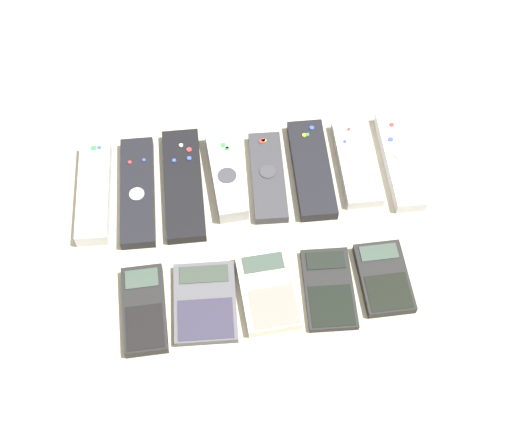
{
  "coord_description": "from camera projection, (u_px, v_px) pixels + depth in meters",
  "views": [
    {
      "loc": [
        -0.08,
        -0.53,
        0.95
      ],
      "look_at": [
        0.0,
        0.04,
        0.01
      ],
      "focal_mm": 50.0,
      "sensor_mm": 36.0,
      "label": 1
    }
  ],
  "objects": [
    {
      "name": "calculator_3",
      "position": [
        329.0,
        289.0,
        1.04
      ],
      "size": [
        0.08,
        0.13,
        0.01
      ],
      "rotation": [
        0.0,
        0.0,
        -0.07
      ],
      "color": "black",
      "rests_on": "ground_plane"
    },
    {
      "name": "ground_plane",
      "position": [
        259.0,
        245.0,
        1.09
      ],
      "size": [
        3.0,
        3.0,
        0.0
      ],
      "primitive_type": "plane",
      "color": "#B2A88E"
    },
    {
      "name": "remote_2",
      "position": [
        183.0,
        184.0,
        1.14
      ],
      "size": [
        0.07,
        0.21,
        0.02
      ],
      "rotation": [
        0.0,
        0.0,
        -0.03
      ],
      "color": "black",
      "rests_on": "ground_plane"
    },
    {
      "name": "remote_6",
      "position": [
        357.0,
        163.0,
        1.16
      ],
      "size": [
        0.06,
        0.17,
        0.02
      ],
      "rotation": [
        0.0,
        0.0,
        -0.03
      ],
      "color": "silver",
      "rests_on": "ground_plane"
    },
    {
      "name": "remote_3",
      "position": [
        226.0,
        175.0,
        1.14
      ],
      "size": [
        0.05,
        0.17,
        0.03
      ],
      "rotation": [
        0.0,
        0.0,
        0.04
      ],
      "color": "#B7B7BC",
      "rests_on": "ground_plane"
    },
    {
      "name": "calculator_2",
      "position": [
        270.0,
        291.0,
        1.04
      ],
      "size": [
        0.08,
        0.13,
        0.02
      ],
      "rotation": [
        0.0,
        0.0,
        0.04
      ],
      "color": "beige",
      "rests_on": "ground_plane"
    },
    {
      "name": "calculator_4",
      "position": [
        384.0,
        278.0,
        1.05
      ],
      "size": [
        0.07,
        0.12,
        0.02
      ],
      "rotation": [
        0.0,
        0.0,
        -0.01
      ],
      "color": "black",
      "rests_on": "ground_plane"
    },
    {
      "name": "remote_1",
      "position": [
        138.0,
        191.0,
        1.13
      ],
      "size": [
        0.06,
        0.2,
        0.02
      ],
      "rotation": [
        0.0,
        0.0,
        -0.04
      ],
      "color": "black",
      "rests_on": "ground_plane"
    },
    {
      "name": "remote_5",
      "position": [
        312.0,
        169.0,
        1.15
      ],
      "size": [
        0.07,
        0.19,
        0.02
      ],
      "rotation": [
        0.0,
        0.0,
        -0.04
      ],
      "color": "black",
      "rests_on": "ground_plane"
    },
    {
      "name": "calculator_0",
      "position": [
        144.0,
        309.0,
        1.02
      ],
      "size": [
        0.06,
        0.13,
        0.02
      ],
      "rotation": [
        0.0,
        0.0,
        0.0
      ],
      "color": "black",
      "rests_on": "ground_plane"
    },
    {
      "name": "remote_4",
      "position": [
        268.0,
        177.0,
        1.14
      ],
      "size": [
        0.06,
        0.17,
        0.02
      ],
      "rotation": [
        0.0,
        0.0,
        -0.06
      ],
      "color": "#333338",
      "rests_on": "ground_plane"
    },
    {
      "name": "remote_7",
      "position": [
        400.0,
        160.0,
        1.16
      ],
      "size": [
        0.05,
        0.19,
        0.02
      ],
      "rotation": [
        0.0,
        0.0,
        -0.04
      ],
      "color": "silver",
      "rests_on": "ground_plane"
    },
    {
      "name": "calculator_1",
      "position": [
        205.0,
        302.0,
        1.03
      ],
      "size": [
        0.1,
        0.13,
        0.01
      ],
      "rotation": [
        0.0,
        0.0,
        -0.06
      ],
      "color": "#4C4C51",
      "rests_on": "ground_plane"
    },
    {
      "name": "remote_0",
      "position": [
        94.0,
        192.0,
        1.12
      ],
      "size": [
        0.06,
        0.19,
        0.03
      ],
      "rotation": [
        0.0,
        0.0,
        -0.06
      ],
      "color": "silver",
      "rests_on": "ground_plane"
    }
  ]
}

